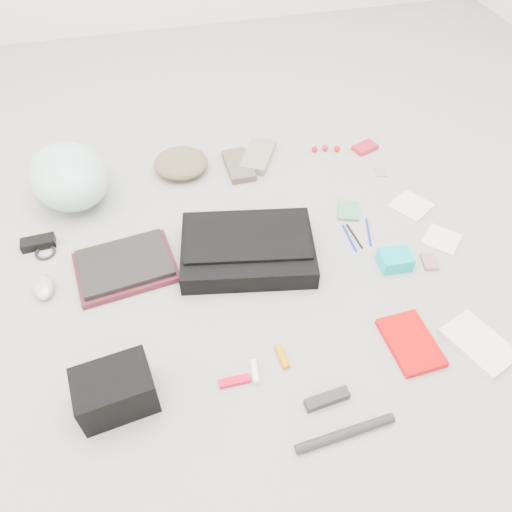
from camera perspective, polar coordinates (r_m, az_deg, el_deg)
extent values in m
plane|color=gray|center=(1.74, 0.00, -1.11)|extent=(4.00, 4.00, 0.00)
cube|color=black|center=(1.74, -0.96, 0.77)|extent=(0.51, 0.40, 0.08)
cube|color=black|center=(1.71, -0.98, 1.77)|extent=(0.46, 0.27, 0.01)
cube|color=#541924|center=(1.78, -14.65, -1.24)|extent=(0.36, 0.29, 0.02)
cube|color=black|center=(1.76, -14.79, -0.78)|extent=(0.33, 0.26, 0.02)
ellipsoid|color=#ADE2D5|center=(2.05, -20.60, 8.56)|extent=(0.39, 0.43, 0.22)
ellipsoid|color=brown|center=(2.13, -8.57, 10.47)|extent=(0.28, 0.27, 0.08)
cube|color=brown|center=(2.13, -1.99, 10.29)|extent=(0.11, 0.21, 0.03)
cube|color=gray|center=(2.18, 0.24, 11.34)|extent=(0.20, 0.24, 0.03)
cube|color=black|center=(1.95, -23.63, 1.40)|extent=(0.12, 0.06, 0.03)
torus|color=black|center=(1.93, -22.94, 0.37)|extent=(0.09, 0.09, 0.01)
ellipsoid|color=#A2A2A7|center=(1.79, -23.11, -3.28)|extent=(0.08, 0.12, 0.04)
cube|color=black|center=(1.45, -15.79, -14.58)|extent=(0.22, 0.17, 0.13)
cube|color=#C00120|center=(1.48, -2.49, -14.10)|extent=(0.09, 0.03, 0.01)
cylinder|color=white|center=(1.49, -0.13, -13.07)|extent=(0.03, 0.07, 0.02)
cylinder|color=#CE7602|center=(1.51, 3.01, -11.41)|extent=(0.03, 0.08, 0.02)
cube|color=black|center=(1.46, 8.12, -15.88)|extent=(0.13, 0.05, 0.03)
cylinder|color=black|center=(1.42, 10.19, -19.31)|extent=(0.28, 0.05, 0.03)
cube|color=#DF0304|center=(1.61, 17.26, -9.42)|extent=(0.15, 0.21, 0.02)
cube|color=silver|center=(1.68, 24.08, -9.12)|extent=(0.20, 0.24, 0.02)
cube|color=#407B4F|center=(1.96, 10.47, 5.11)|extent=(0.11, 0.13, 0.01)
cylinder|color=#0E1FA1|center=(1.86, 10.63, 2.06)|extent=(0.01, 0.14, 0.01)
cylinder|color=black|center=(1.87, 11.19, 2.25)|extent=(0.02, 0.13, 0.01)
cylinder|color=navy|center=(1.89, 12.74, 2.70)|extent=(0.05, 0.14, 0.01)
cube|color=#06B2BD|center=(1.79, 15.59, -0.42)|extent=(0.11, 0.09, 0.05)
cube|color=#9D6478|center=(1.84, 19.22, -0.65)|extent=(0.06, 0.08, 0.01)
cube|color=silver|center=(2.04, 17.32, 5.53)|extent=(0.18, 0.18, 0.01)
cube|color=silver|center=(1.94, 20.45, 1.81)|extent=(0.17, 0.17, 0.01)
sphere|color=#B80E1C|center=(2.24, 6.72, 12.03)|extent=(0.04, 0.04, 0.03)
sphere|color=#B41227|center=(2.25, 7.90, 12.16)|extent=(0.03, 0.03, 0.03)
sphere|color=red|center=(2.26, 9.24, 12.02)|extent=(0.04, 0.04, 0.03)
cube|color=#B41B2E|center=(2.29, 12.35, 12.02)|extent=(0.12, 0.10, 0.02)
cube|color=#A17F91|center=(2.18, 14.08, 9.27)|extent=(0.06, 0.06, 0.00)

